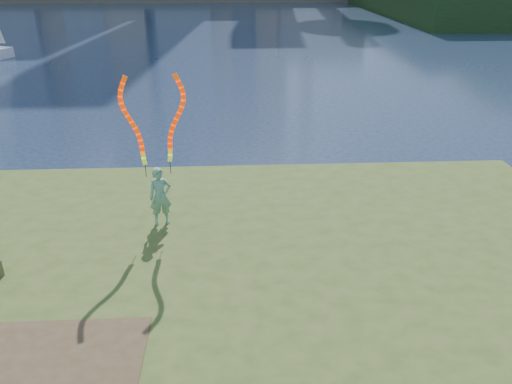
{
  "coord_description": "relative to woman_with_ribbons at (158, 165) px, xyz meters",
  "views": [
    {
      "loc": [
        0.85,
        -8.72,
        6.51
      ],
      "look_at": [
        1.37,
        1.0,
        1.91
      ],
      "focal_mm": 35.0,
      "sensor_mm": 36.0,
      "label": 1
    }
  ],
  "objects": [
    {
      "name": "grassy_knoll",
      "position": [
        0.81,
        -4.08,
        -1.93
      ],
      "size": [
        20.0,
        18.0,
        0.8
      ],
      "color": "#3B4C1B",
      "rests_on": "ground"
    },
    {
      "name": "woman_with_ribbons",
      "position": [
        0.0,
        0.0,
        0.0
      ],
      "size": [
        1.88,
        0.63,
        3.82
      ],
      "rotation": [
        0.0,
        0.0,
        0.3
      ],
      "color": "#166E38",
      "rests_on": "grassy_knoll"
    },
    {
      "name": "ground",
      "position": [
        0.81,
        -1.78,
        -2.27
      ],
      "size": [
        320.0,
        320.0,
        0.0
      ],
      "primitive_type": "plane",
      "color": "#17233B",
      "rests_on": "ground"
    }
  ]
}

